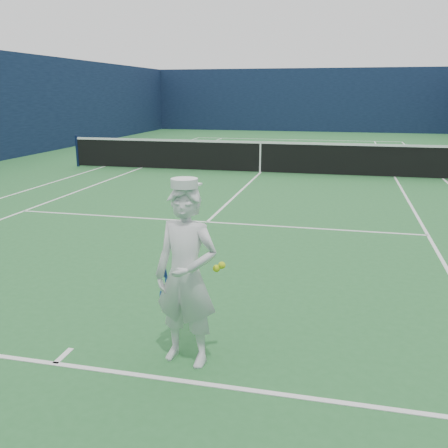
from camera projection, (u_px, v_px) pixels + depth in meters
name	position (u px, v px, depth m)	size (l,w,h in m)	color
ground	(260.00, 173.00, 15.90)	(80.00, 80.00, 0.00)	#286932
court_markings	(260.00, 173.00, 15.90)	(11.03, 23.83, 0.01)	white
windscreen_fence	(261.00, 109.00, 15.39)	(20.12, 36.12, 4.00)	#0D1932
tennis_net	(260.00, 156.00, 15.76)	(12.88, 0.09, 1.07)	#141E4C
tennis_player	(186.00, 276.00, 4.58)	(0.75, 0.57, 1.76)	white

